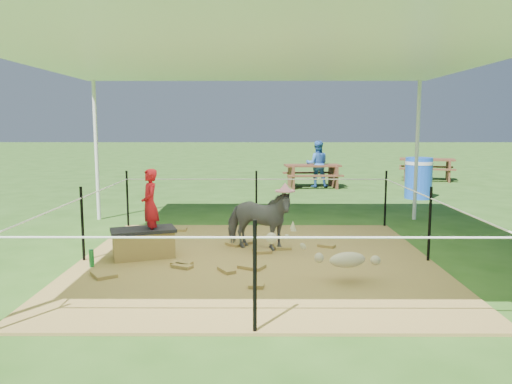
{
  "coord_description": "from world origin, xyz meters",
  "views": [
    {
      "loc": [
        0.02,
        -6.34,
        1.79
      ],
      "look_at": [
        0.0,
        0.6,
        0.85
      ],
      "focal_mm": 35.0,
      "sensor_mm": 36.0,
      "label": 1
    }
  ],
  "objects_px": {
    "green_bottle": "(92,258)",
    "pony": "(258,220)",
    "woman": "(150,197)",
    "trash_barrel": "(418,178)",
    "picnic_table_near": "(312,176)",
    "distant_person": "(317,164)",
    "straw_bale": "(144,244)",
    "picnic_table_far": "(426,169)",
    "foal": "(348,257)"
  },
  "relations": [
    {
      "from": "green_bottle",
      "to": "pony",
      "type": "bearing_deg",
      "value": 22.66
    },
    {
      "from": "woman",
      "to": "pony",
      "type": "xyz_separation_m",
      "value": [
        1.43,
        0.42,
        -0.39
      ]
    },
    {
      "from": "trash_barrel",
      "to": "picnic_table_near",
      "type": "distance_m",
      "value": 3.21
    },
    {
      "from": "pony",
      "to": "distant_person",
      "type": "relative_size",
      "value": 0.76
    },
    {
      "from": "straw_bale",
      "to": "green_bottle",
      "type": "bearing_deg",
      "value": -140.71
    },
    {
      "from": "straw_bale",
      "to": "woman",
      "type": "bearing_deg",
      "value": 0.0
    },
    {
      "from": "picnic_table_far",
      "to": "distant_person",
      "type": "distance_m",
      "value": 4.18
    },
    {
      "from": "woman",
      "to": "pony",
      "type": "relative_size",
      "value": 0.92
    },
    {
      "from": "trash_barrel",
      "to": "picnic_table_far",
      "type": "bearing_deg",
      "value": 68.92
    },
    {
      "from": "pony",
      "to": "picnic_table_near",
      "type": "relative_size",
      "value": 0.65
    },
    {
      "from": "green_bottle",
      "to": "trash_barrel",
      "type": "height_order",
      "value": "trash_barrel"
    },
    {
      "from": "foal",
      "to": "straw_bale",
      "type": "bearing_deg",
      "value": 141.68
    },
    {
      "from": "foal",
      "to": "picnic_table_far",
      "type": "distance_m",
      "value": 11.55
    },
    {
      "from": "straw_bale",
      "to": "picnic_table_near",
      "type": "xyz_separation_m",
      "value": [
        3.09,
        7.78,
        0.12
      ]
    },
    {
      "from": "foal",
      "to": "green_bottle",
      "type": "bearing_deg",
      "value": 153.16
    },
    {
      "from": "pony",
      "to": "trash_barrel",
      "type": "bearing_deg",
      "value": -16.85
    },
    {
      "from": "straw_bale",
      "to": "picnic_table_far",
      "type": "distance_m",
      "value": 11.9
    },
    {
      "from": "trash_barrel",
      "to": "picnic_table_far",
      "type": "height_order",
      "value": "trash_barrel"
    },
    {
      "from": "green_bottle",
      "to": "picnic_table_far",
      "type": "distance_m",
      "value": 12.59
    },
    {
      "from": "straw_bale",
      "to": "trash_barrel",
      "type": "distance_m",
      "value": 7.81
    },
    {
      "from": "foal",
      "to": "picnic_table_far",
      "type": "bearing_deg",
      "value": 51.22
    },
    {
      "from": "foal",
      "to": "pony",
      "type": "bearing_deg",
      "value": 108.55
    },
    {
      "from": "pony",
      "to": "foal",
      "type": "height_order",
      "value": "pony"
    },
    {
      "from": "pony",
      "to": "foal",
      "type": "relative_size",
      "value": 0.99
    },
    {
      "from": "distant_person",
      "to": "pony",
      "type": "bearing_deg",
      "value": 79.57
    },
    {
      "from": "picnic_table_far",
      "to": "distant_person",
      "type": "bearing_deg",
      "value": -138.17
    },
    {
      "from": "distant_person",
      "to": "woman",
      "type": "bearing_deg",
      "value": 70.7
    },
    {
      "from": "pony",
      "to": "picnic_table_far",
      "type": "bearing_deg",
      "value": -10.47
    },
    {
      "from": "picnic_table_far",
      "to": "distant_person",
      "type": "relative_size",
      "value": 1.27
    },
    {
      "from": "green_bottle",
      "to": "foal",
      "type": "xyz_separation_m",
      "value": [
        3.08,
        -0.59,
        0.18
      ]
    },
    {
      "from": "foal",
      "to": "distant_person",
      "type": "xyz_separation_m",
      "value": [
        0.7,
        8.86,
        0.35
      ]
    },
    {
      "from": "green_bottle",
      "to": "pony",
      "type": "xyz_separation_m",
      "value": [
        2.08,
        0.87,
        0.32
      ]
    },
    {
      "from": "picnic_table_near",
      "to": "straw_bale",
      "type": "bearing_deg",
      "value": -116.1
    },
    {
      "from": "pony",
      "to": "picnic_table_near",
      "type": "height_order",
      "value": "pony"
    },
    {
      "from": "foal",
      "to": "distant_person",
      "type": "distance_m",
      "value": 8.89
    },
    {
      "from": "pony",
      "to": "picnic_table_near",
      "type": "distance_m",
      "value": 7.53
    },
    {
      "from": "woman",
      "to": "picnic_table_far",
      "type": "xyz_separation_m",
      "value": [
        6.89,
        9.62,
        -0.49
      ]
    },
    {
      "from": "straw_bale",
      "to": "woman",
      "type": "distance_m",
      "value": 0.65
    },
    {
      "from": "green_bottle",
      "to": "straw_bale",
      "type": "bearing_deg",
      "value": 39.29
    },
    {
      "from": "trash_barrel",
      "to": "straw_bale",
      "type": "bearing_deg",
      "value": -134.2
    },
    {
      "from": "woman",
      "to": "foal",
      "type": "bearing_deg",
      "value": 47.52
    },
    {
      "from": "green_bottle",
      "to": "woman",
      "type": "bearing_deg",
      "value": 34.7
    },
    {
      "from": "foal",
      "to": "picnic_table_far",
      "type": "relative_size",
      "value": 0.61
    },
    {
      "from": "trash_barrel",
      "to": "picnic_table_near",
      "type": "height_order",
      "value": "trash_barrel"
    },
    {
      "from": "foal",
      "to": "trash_barrel",
      "type": "xyz_separation_m",
      "value": [
        2.91,
        6.63,
        0.18
      ]
    },
    {
      "from": "green_bottle",
      "to": "distant_person",
      "type": "xyz_separation_m",
      "value": [
        3.78,
        8.27,
        0.53
      ]
    },
    {
      "from": "foal",
      "to": "picnic_table_near",
      "type": "xyz_separation_m",
      "value": [
        0.56,
        8.82,
        0.01
      ]
    },
    {
      "from": "picnic_table_far",
      "to": "green_bottle",
      "type": "bearing_deg",
      "value": -110.58
    },
    {
      "from": "green_bottle",
      "to": "foal",
      "type": "relative_size",
      "value": 0.21
    },
    {
      "from": "trash_barrel",
      "to": "woman",
      "type": "bearing_deg",
      "value": -133.66
    }
  ]
}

